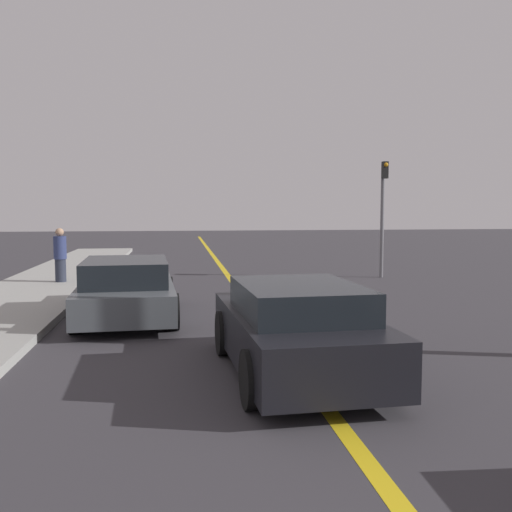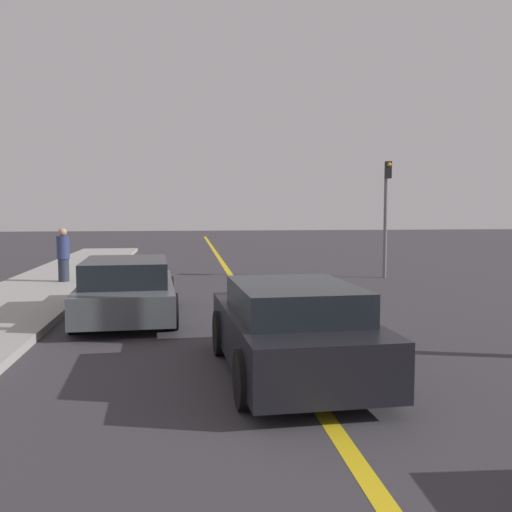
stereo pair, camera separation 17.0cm
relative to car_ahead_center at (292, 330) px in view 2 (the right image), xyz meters
The scene contains 6 objects.
road_center_line 8.50m from the car_ahead_center, 89.42° to the left, with size 0.20×60.00×0.01m.
sidewalk_left 8.87m from the car_ahead_center, 127.87° to the left, with size 2.81×33.02×0.16m.
car_ahead_center is the anchor object (origin of this frame).
car_far_distant 5.17m from the car_ahead_center, 121.20° to the left, with size 2.19×4.39×1.26m.
pedestrian_by_sign 10.85m from the car_ahead_center, 117.58° to the left, with size 0.37×0.37×1.57m.
traffic_light 11.83m from the car_ahead_center, 64.03° to the left, with size 0.18×0.40×3.83m.
Camera 2 is at (-1.53, 1.90, 2.32)m, focal length 40.00 mm.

